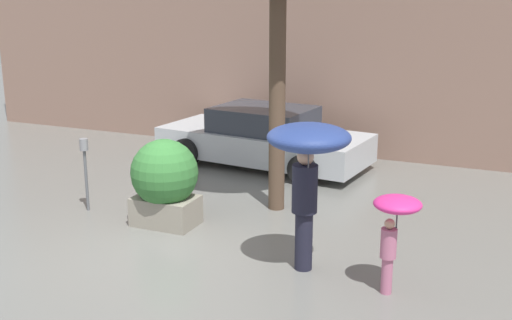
{
  "coord_description": "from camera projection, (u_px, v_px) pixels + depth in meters",
  "views": [
    {
      "loc": [
        4.69,
        -7.42,
        3.68
      ],
      "look_at": [
        0.82,
        1.6,
        1.05
      ],
      "focal_mm": 45.0,
      "sensor_mm": 36.0,
      "label": 1
    }
  ],
  "objects": [
    {
      "name": "building_facade",
      "position": [
        309.0,
        20.0,
        14.32
      ],
      "size": [
        18.0,
        0.3,
        6.0
      ],
      "color": "#8C6B5B",
      "rests_on": "ground"
    },
    {
      "name": "person_adult",
      "position": [
        308.0,
        155.0,
        8.18
      ],
      "size": [
        1.07,
        1.07,
        2.04
      ],
      "rotation": [
        0.0,
        0.0,
        -0.98
      ],
      "color": "#1E1E2D",
      "rests_on": "ground"
    },
    {
      "name": "ground_plane",
      "position": [
        161.0,
        250.0,
        9.33
      ],
      "size": [
        40.0,
        40.0,
        0.0
      ],
      "primitive_type": "plane",
      "color": "slate"
    },
    {
      "name": "parking_meter",
      "position": [
        85.0,
        159.0,
        10.78
      ],
      "size": [
        0.14,
        0.14,
        1.26
      ],
      "color": "#595B60",
      "rests_on": "ground"
    },
    {
      "name": "planter_box",
      "position": [
        165.0,
        180.0,
        10.16
      ],
      "size": [
        1.07,
        1.07,
        1.4
      ],
      "color": "gray",
      "rests_on": "ground"
    },
    {
      "name": "parked_car_near",
      "position": [
        264.0,
        138.0,
        13.72
      ],
      "size": [
        4.64,
        2.41,
        1.26
      ],
      "rotation": [
        0.0,
        0.0,
        1.46
      ],
      "color": "#B7BCC1",
      "rests_on": "ground"
    },
    {
      "name": "person_child",
      "position": [
        395.0,
        218.0,
        7.77
      ],
      "size": [
        0.59,
        0.59,
        1.26
      ],
      "rotation": [
        0.0,
        0.0,
        0.64
      ],
      "color": "#B76684",
      "rests_on": "ground"
    }
  ]
}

